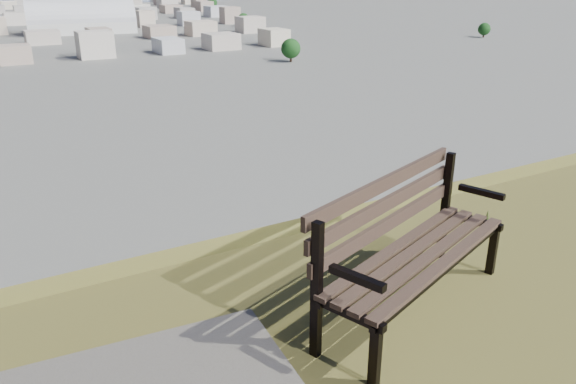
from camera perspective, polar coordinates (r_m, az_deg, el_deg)
park_bench at (r=4.34m, az=12.03°, el=-4.66°), size 2.05×1.25×1.02m
arena at (r=292.04m, az=-20.19°, el=15.83°), size 49.59×25.60×20.07m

